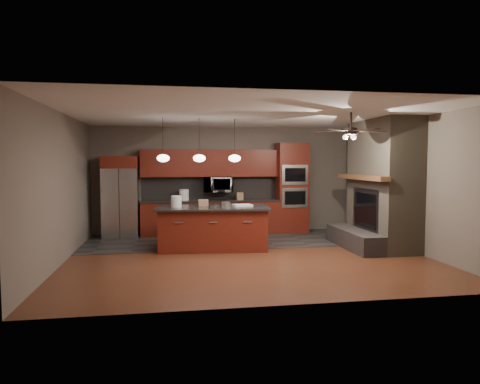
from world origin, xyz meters
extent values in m
plane|color=#5A2D1B|center=(0.00, 0.00, 0.00)|extent=(7.00, 7.00, 0.00)
cube|color=white|center=(0.00, 0.00, 2.80)|extent=(7.00, 6.00, 0.02)
cube|color=#665B51|center=(0.00, 3.00, 1.40)|extent=(7.00, 0.02, 2.80)
cube|color=#665B51|center=(3.50, 0.00, 1.40)|extent=(0.02, 6.00, 2.80)
cube|color=#665B51|center=(-3.50, 0.00, 1.40)|extent=(0.02, 6.00, 2.80)
cube|color=#34322F|center=(0.00, 1.80, 0.01)|extent=(7.00, 2.40, 0.01)
cube|color=brown|center=(3.10, 0.40, 1.40)|extent=(0.80, 2.00, 2.80)
cube|color=#423A36|center=(2.45, 0.40, 0.20)|extent=(0.50, 2.00, 0.40)
cube|color=#2D2D30|center=(2.72, 0.40, 0.83)|extent=(0.05, 1.20, 0.95)
cube|color=black|center=(2.70, 0.40, 0.83)|extent=(0.02, 1.00, 0.75)
cube|color=brown|center=(2.60, 0.40, 1.55)|extent=(0.22, 2.10, 0.10)
cube|color=maroon|center=(-0.48, 2.70, 0.43)|extent=(3.55, 0.60, 0.86)
cube|color=black|center=(-0.48, 2.70, 0.88)|extent=(3.59, 0.64, 0.04)
cube|color=black|center=(-0.48, 2.98, 1.20)|extent=(3.55, 0.03, 0.60)
cube|color=maroon|center=(-0.48, 2.83, 1.85)|extent=(3.55, 0.35, 0.70)
cube|color=maroon|center=(1.70, 2.70, 1.19)|extent=(0.80, 0.60, 2.38)
cube|color=silver|center=(1.70, 2.40, 0.95)|extent=(0.70, 0.03, 0.52)
cube|color=black|center=(1.70, 2.38, 0.95)|extent=(0.55, 0.02, 0.35)
cube|color=silver|center=(1.70, 2.40, 1.55)|extent=(0.70, 0.03, 0.52)
cube|color=black|center=(1.70, 2.38, 1.55)|extent=(0.55, 0.02, 0.35)
imported|color=silver|center=(-0.27, 2.75, 1.30)|extent=(0.73, 0.41, 0.50)
cube|color=silver|center=(-2.73, 2.62, 0.86)|extent=(0.86, 0.72, 1.73)
cube|color=#2D2D30|center=(-2.73, 2.26, 0.86)|extent=(0.02, 0.02, 1.71)
cube|color=silver|center=(-2.83, 2.25, 0.91)|extent=(0.03, 0.03, 0.86)
cube|color=silver|center=(-2.63, 2.25, 0.91)|extent=(0.03, 0.03, 0.86)
cube|color=maroon|center=(-2.73, 2.62, 1.88)|extent=(0.86, 0.72, 0.30)
cube|color=maroon|center=(-0.61, 0.79, 0.44)|extent=(2.34, 1.15, 0.88)
cube|color=black|center=(-0.61, 0.79, 0.90)|extent=(2.50, 1.31, 0.04)
cylinder|color=silver|center=(-1.39, 0.85, 1.04)|extent=(0.23, 0.23, 0.24)
cylinder|color=silver|center=(-0.35, 0.58, 0.98)|extent=(0.21, 0.21, 0.12)
cube|color=white|center=(0.04, 0.82, 0.94)|extent=(0.44, 0.34, 0.04)
cube|color=#966D4D|center=(-0.80, 1.02, 0.99)|extent=(0.21, 0.16, 0.14)
cylinder|color=white|center=(-1.16, 2.70, 1.04)|extent=(0.30, 0.30, 0.28)
cube|color=#9D7B51|center=(0.28, 2.65, 0.99)|extent=(0.18, 0.15, 0.19)
cylinder|color=black|center=(-1.65, 0.70, 2.41)|extent=(0.01, 0.01, 0.78)
ellipsoid|color=white|center=(-1.65, 0.70, 1.96)|extent=(0.26, 0.26, 0.16)
cylinder|color=black|center=(-0.90, 0.70, 2.41)|extent=(0.01, 0.01, 0.78)
ellipsoid|color=white|center=(-0.90, 0.70, 1.96)|extent=(0.26, 0.26, 0.16)
cylinder|color=black|center=(-0.15, 0.70, 2.41)|extent=(0.01, 0.01, 0.78)
ellipsoid|color=white|center=(-0.15, 0.70, 1.96)|extent=(0.26, 0.26, 0.16)
cylinder|color=black|center=(1.80, -0.80, 2.65)|extent=(0.04, 0.04, 0.30)
cylinder|color=black|center=(1.80, -0.80, 2.45)|extent=(0.24, 0.24, 0.12)
cube|color=black|center=(2.18, -0.80, 2.45)|extent=(0.60, 0.12, 0.01)
cube|color=black|center=(1.92, -0.44, 2.45)|extent=(0.30, 0.61, 0.01)
cube|color=black|center=(1.49, -0.58, 2.45)|extent=(0.56, 0.45, 0.01)
cube|color=black|center=(1.49, -1.02, 2.45)|extent=(0.56, 0.45, 0.01)
cube|color=black|center=(1.92, -1.16, 2.45)|extent=(0.30, 0.61, 0.01)
camera|label=1|loc=(-1.53, -8.32, 1.88)|focal=32.00mm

